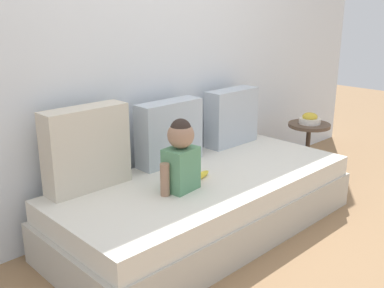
{
  "coord_description": "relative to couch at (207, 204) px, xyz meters",
  "views": [
    {
      "loc": [
        -1.99,
        -1.91,
        1.47
      ],
      "look_at": [
        -0.14,
        0.0,
        0.64
      ],
      "focal_mm": 42.04,
      "sensor_mm": 36.0,
      "label": 1
    }
  ],
  "objects": [
    {
      "name": "couch",
      "position": [
        0.0,
        0.0,
        0.0
      ],
      "size": [
        2.13,
        0.94,
        0.39
      ],
      "color": "beige",
      "rests_on": "ground"
    },
    {
      "name": "back_wall",
      "position": [
        0.0,
        0.6,
        1.01
      ],
      "size": [
        5.33,
        0.1,
        2.4
      ],
      "primitive_type": "cube",
      "color": "silver",
      "rests_on": "ground"
    },
    {
      "name": "fruit_bowl",
      "position": [
        1.46,
        0.14,
        0.3
      ],
      "size": [
        0.19,
        0.19,
        0.1
      ],
      "color": "silver",
      "rests_on": "side_table"
    },
    {
      "name": "banana",
      "position": [
        -0.05,
        0.0,
        0.22
      ],
      "size": [
        0.18,
        0.08,
        0.04
      ],
      "primitive_type": "ellipsoid",
      "rotation": [
        0.0,
        0.0,
        0.22
      ],
      "color": "yellow",
      "rests_on": "couch"
    },
    {
      "name": "throw_pillow_right",
      "position": [
        0.66,
        0.37,
        0.42
      ],
      "size": [
        0.47,
        0.16,
        0.44
      ],
      "primitive_type": "cube",
      "color": "#B2BCC6",
      "rests_on": "couch"
    },
    {
      "name": "throw_pillow_center",
      "position": [
        0.0,
        0.37,
        0.42
      ],
      "size": [
        0.5,
        0.16,
        0.44
      ],
      "primitive_type": "cube",
      "color": "#B2BCC6",
      "rests_on": "couch"
    },
    {
      "name": "toddler",
      "position": [
        -0.27,
        -0.05,
        0.42
      ],
      "size": [
        0.31,
        0.17,
        0.44
      ],
      "color": "#568E66",
      "rests_on": "couch"
    },
    {
      "name": "throw_pillow_left",
      "position": [
        -0.66,
        0.37,
        0.45
      ],
      "size": [
        0.53,
        0.16,
        0.51
      ],
      "primitive_type": "cube",
      "color": "beige",
      "rests_on": "couch"
    },
    {
      "name": "ground_plane",
      "position": [
        0.0,
        0.0,
        -0.19
      ],
      "size": [
        12.0,
        12.0,
        0.0
      ],
      "primitive_type": "plane",
      "color": "#93704C"
    },
    {
      "name": "side_table",
      "position": [
        1.46,
        0.14,
        0.16
      ],
      "size": [
        0.37,
        0.37,
        0.46
      ],
      "color": "brown",
      "rests_on": "ground"
    }
  ]
}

